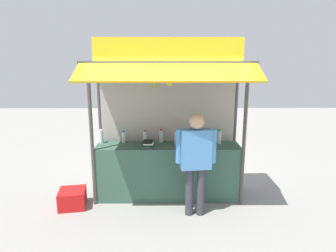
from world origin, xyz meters
The scene contains 15 objects.
ground_plane centered at (0.00, 0.00, 0.00)m, with size 20.00×20.00×0.00m, color gray.
stall_counter centered at (0.00, 0.00, 0.49)m, with size 2.53×0.56×0.98m, color #385B4C.
stall_structure centered at (0.00, 0.10, 1.66)m, with size 2.73×1.41×2.78m.
water_bottle_far_right centered at (-0.42, 0.19, 1.09)m, with size 0.07×0.07×0.24m.
water_bottle_mid_right centered at (-0.81, 0.18, 1.08)m, with size 0.06×0.06×0.22m.
water_bottle_back_right centered at (-0.12, 0.22, 1.09)m, with size 0.07×0.07×0.25m.
water_bottle_far_left centered at (0.92, 0.11, 1.10)m, with size 0.07×0.07×0.26m.
water_bottle_rear_center centered at (-1.21, 0.16, 1.10)m, with size 0.07×0.07×0.26m.
water_bottle_front_right centered at (0.15, 0.09, 1.09)m, with size 0.07×0.07×0.25m.
magazine_stack_right centered at (0.38, -0.12, 1.01)m, with size 0.24×0.30×0.06m.
magazine_stack_back_left centered at (-0.35, -0.06, 1.02)m, with size 0.21×0.29×0.09m.
banana_bunch_rightmost centered at (0.02, -0.38, 2.14)m, with size 0.12×0.11×0.25m.
banana_bunch_inner_left centered at (-0.22, -0.38, 2.09)m, with size 0.10×0.10×0.28m.
vendor_person centered at (0.43, -0.65, 1.00)m, with size 0.63×0.26×1.66m.
plastic_crate centered at (-1.63, -0.38, 0.15)m, with size 0.43×0.43×0.30m, color red.
Camera 1 is at (-0.04, -4.98, 2.46)m, focal length 31.37 mm.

